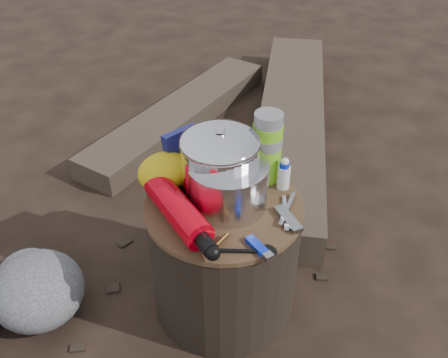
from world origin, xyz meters
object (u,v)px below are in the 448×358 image
fuel_bottle (178,210)px  camping_pot (220,165)px  stump (224,256)px  travel_mug (238,152)px  log_main (291,121)px  thermos (267,147)px

fuel_bottle → camping_pot: bearing=14.3°
stump → travel_mug: 0.31m
log_main → travel_mug: travel_mug is taller
travel_mug → thermos: bearing=-61.5°
stump → thermos: (0.16, 0.04, 0.30)m
stump → travel_mug: (0.12, 0.12, 0.25)m
stump → travel_mug: size_ratio=3.75×
stump → fuel_bottle: size_ratio=1.35×
camping_pot → fuel_bottle: (-0.15, -0.04, -0.06)m
fuel_bottle → thermos: bearing=7.8°
thermos → travel_mug: (-0.04, 0.08, -0.05)m
camping_pot → travel_mug: (0.11, 0.08, -0.05)m
camping_pot → thermos: size_ratio=1.00×
stump → fuel_bottle: fuel_bottle is taller
stump → camping_pot: size_ratio=2.08×
log_main → camping_pot: camping_pot is taller
log_main → camping_pot: 1.10m
stump → fuel_bottle: (-0.13, 0.00, 0.24)m
stump → thermos: size_ratio=2.08×
thermos → log_main: bearing=46.2°
fuel_bottle → travel_mug: 0.28m
thermos → camping_pot: bearing=-178.6°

